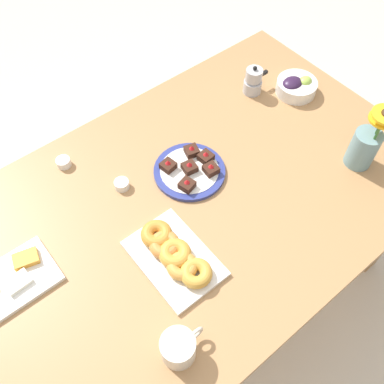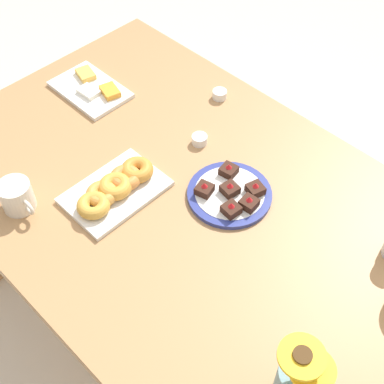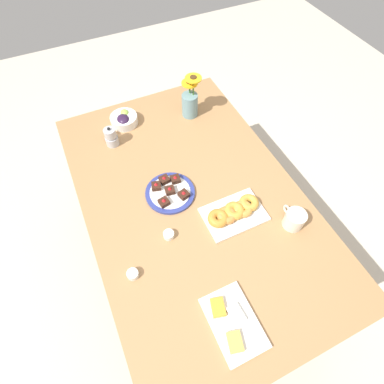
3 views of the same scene
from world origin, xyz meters
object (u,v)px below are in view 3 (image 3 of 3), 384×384
Objects in this scene: croissant_platter at (234,212)px; jam_cup_berry at (133,274)px; moka_pot at (111,137)px; grape_bowl at (124,119)px; jam_cup_honey at (169,235)px; cheese_platter at (233,322)px; flower_vase at (190,102)px; coffee_mug at (294,219)px; dining_table at (192,206)px; dessert_plate at (170,192)px.

croissant_platter is 6.03× the size of jam_cup_berry.
moka_pot is at bearing -10.26° from jam_cup_berry.
croissant_platter is (-0.79, -0.27, -0.01)m from grape_bowl.
jam_cup_berry is at bearing 117.02° from jam_cup_honey.
grape_bowl is 1.20m from cheese_platter.
jam_cup_berry is 0.19× the size of flower_vase.
coffee_mug is 0.43× the size of croissant_platter.
flower_vase reaches higher than jam_cup_berry.
dining_table is 33.33× the size of jam_cup_berry.
jam_cup_honey is 0.22m from jam_cup_berry.
coffee_mug is 0.50× the size of flower_vase.
croissant_platter is (0.15, 0.22, -0.02)m from coffee_mug.
flower_vase is (0.86, 0.11, 0.04)m from coffee_mug.
grape_bowl is 0.56m from dessert_plate.
cheese_platter is 0.43m from jam_cup_berry.
jam_cup_honey is 0.20× the size of dessert_plate.
moka_pot is (0.67, 0.38, 0.03)m from croissant_platter.
flower_vase is (0.53, -0.23, 0.17)m from dining_table.
cheese_platter is 1.08m from moka_pot.
flower_vase reaches higher than dessert_plate.
dessert_plate is at bearing 54.57° from dining_table.
dessert_plate is 2.01× the size of moka_pot.
flower_vase is at bearing -31.39° from jam_cup_honey.
grape_bowl is at bearing 5.07° from dessert_plate.
moka_pot reaches higher than croissant_platter.
dining_table is at bearing -125.43° from dessert_plate.
moka_pot reaches higher than dining_table.
dining_table is 10.49× the size of grape_bowl.
grape_bowl reaches higher than jam_cup_berry.
coffee_mug is at bearing -152.82° from grape_bowl.
coffee_mug is at bearing -60.56° from cheese_platter.
coffee_mug is 0.86m from flower_vase.
coffee_mug is 2.60× the size of jam_cup_honey.
grape_bowl is 0.64× the size of dessert_plate.
coffee_mug is 2.60× the size of jam_cup_berry.
cheese_platter is at bearing -178.23° from grape_bowl.
cheese_platter is at bearing 150.28° from croissant_platter.
cheese_platter is at bearing 163.18° from flower_vase.
jam_cup_berry is at bearing 123.20° from dining_table.
moka_pot is (0.82, 0.59, 0.00)m from coffee_mug.
moka_pot is (-0.13, 0.11, 0.02)m from grape_bowl.
croissant_platter reaches higher than jam_cup_honey.
dining_table is 0.49m from coffee_mug.
jam_cup_berry is (-0.10, 0.20, 0.00)m from jam_cup_honey.
flower_vase is at bearing -38.16° from jam_cup_berry.
cheese_platter is 0.90× the size of croissant_platter.
dessert_plate is (0.39, 0.44, -0.03)m from coffee_mug.
croissant_platter reaches higher than jam_cup_berry.
cheese_platter reaches higher than dining_table.
moka_pot is at bearing 139.60° from grape_bowl.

